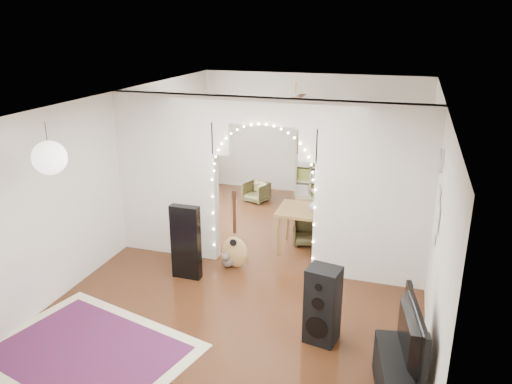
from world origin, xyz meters
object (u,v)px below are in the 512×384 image
(bookcase, at_px, (328,167))
(dining_chair_left, at_px, (256,192))
(dining_chair_right, at_px, (306,232))
(acoustic_guitar, at_px, (235,240))
(media_console, at_px, (398,379))
(dining_table, at_px, (314,214))
(floor_speaker, at_px, (322,305))

(bookcase, bearing_deg, dining_chair_left, -170.90)
(dining_chair_right, bearing_deg, acoustic_guitar, -140.52)
(media_console, height_order, dining_chair_left, media_console)
(media_console, distance_m, dining_table, 3.62)
(bookcase, bearing_deg, dining_table, -101.64)
(dining_table, bearing_deg, dining_chair_right, 120.00)
(media_console, xyz_separation_m, bookcase, (-1.77, 6.04, 0.47))
(dining_chair_right, bearing_deg, bookcase, 76.84)
(floor_speaker, distance_m, dining_table, 2.55)
(floor_speaker, xyz_separation_m, bookcase, (-0.83, 5.26, 0.23))
(floor_speaker, height_order, bookcase, bookcase)
(floor_speaker, bearing_deg, acoustic_guitar, 148.68)
(bookcase, relative_size, dining_table, 1.19)
(acoustic_guitar, relative_size, floor_speaker, 1.12)
(dining_chair_left, bearing_deg, media_console, -39.57)
(dining_chair_left, bearing_deg, dining_chair_right, -31.09)
(media_console, xyz_separation_m, dining_chair_right, (-1.71, 3.54, -0.03))
(floor_speaker, distance_m, dining_chair_right, 2.87)
(dining_table, height_order, dining_chair_right, dining_table)
(floor_speaker, bearing_deg, dining_chair_left, 127.16)
(acoustic_guitar, height_order, media_console, acoustic_guitar)
(acoustic_guitar, relative_size, bookcase, 0.76)
(dining_table, distance_m, dining_chair_left, 2.73)
(media_console, height_order, dining_table, dining_table)
(media_console, distance_m, dining_chair_left, 6.25)
(acoustic_guitar, relative_size, dining_chair_right, 2.26)
(acoustic_guitar, distance_m, media_console, 3.48)
(floor_speaker, distance_m, media_console, 1.25)
(media_console, bearing_deg, bookcase, 95.90)
(dining_table, relative_size, dining_chair_right, 2.48)
(acoustic_guitar, distance_m, dining_chair_right, 1.56)
(bookcase, bearing_deg, acoustic_guitar, -118.98)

